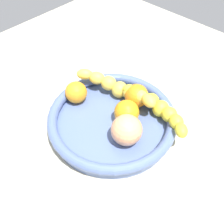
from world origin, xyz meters
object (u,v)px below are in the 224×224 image
at_px(banana_draped_left, 159,108).
at_px(orange_front, 127,112).
at_px(orange_mid_left, 137,96).
at_px(fruit_bowl, 112,120).
at_px(banana_draped_right, 118,88).
at_px(orange_mid_right, 76,92).
at_px(peach_blush, 127,130).

relative_size(banana_draped_left, orange_front, 3.51).
height_order(orange_front, orange_mid_left, same).
bearing_deg(fruit_bowl, banana_draped_left, 139.98).
height_order(fruit_bowl, banana_draped_right, banana_draped_right).
distance_m(orange_mid_right, peach_blush, 0.18).
bearing_deg(peach_blush, orange_mid_right, -92.57).
bearing_deg(banana_draped_left, peach_blush, -4.87).
distance_m(banana_draped_right, orange_front, 0.08).
height_order(banana_draped_left, orange_mid_left, orange_mid_left).
bearing_deg(fruit_bowl, orange_mid_right, -83.69).
height_order(banana_draped_left, orange_front, orange_front).
xyz_separation_m(orange_front, orange_mid_right, (0.04, -0.14, -0.00)).
relative_size(banana_draped_left, orange_mid_right, 3.75).
distance_m(orange_mid_left, orange_mid_right, 0.16).
xyz_separation_m(banana_draped_left, orange_mid_left, (0.00, -0.07, 0.00)).
xyz_separation_m(fruit_bowl, banana_draped_right, (-0.07, -0.04, 0.03)).
xyz_separation_m(banana_draped_right, orange_mid_left, (-0.01, 0.05, -0.01)).
bearing_deg(banana_draped_right, fruit_bowl, 31.98).
bearing_deg(peach_blush, banana_draped_left, 175.13).
distance_m(fruit_bowl, banana_draped_right, 0.09).
bearing_deg(orange_front, orange_mid_left, -162.55).
xyz_separation_m(banana_draped_right, orange_front, (0.05, 0.07, -0.01)).
bearing_deg(banana_draped_right, orange_mid_right, -41.38).
relative_size(orange_mid_right, peach_blush, 0.79).
distance_m(fruit_bowl, orange_mid_right, 0.12).
xyz_separation_m(orange_mid_left, peach_blush, (0.10, 0.06, 0.01)).
bearing_deg(orange_mid_right, peach_blush, 87.43).
xyz_separation_m(banana_draped_left, banana_draped_right, (0.02, -0.12, 0.01)).
bearing_deg(banana_draped_left, banana_draped_right, -81.10).
bearing_deg(peach_blush, banana_draped_right, -129.96).
xyz_separation_m(banana_draped_right, peach_blush, (0.09, 0.11, 0.00)).
bearing_deg(banana_draped_right, peach_blush, 50.04).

